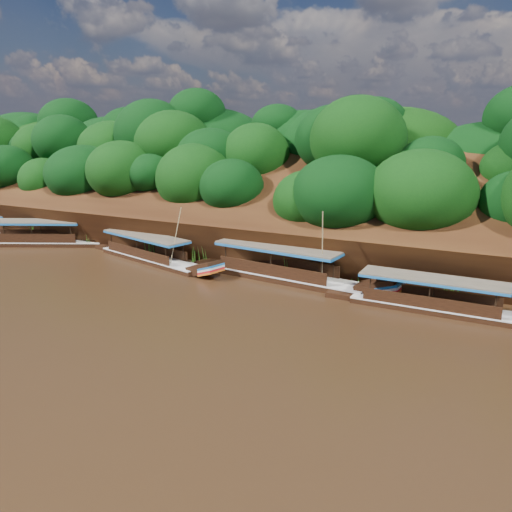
{
  "coord_description": "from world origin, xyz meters",
  "views": [
    {
      "loc": [
        17.27,
        -26.42,
        11.63
      ],
      "look_at": [
        -0.0,
        7.0,
        1.98
      ],
      "focal_mm": 35.0,
      "sensor_mm": 36.0,
      "label": 1
    }
  ],
  "objects_px": {
    "boat_1": "(296,275)",
    "boat_3": "(52,240)",
    "boat_2": "(157,257)",
    "boat_0": "(454,307)"
  },
  "relations": [
    {
      "from": "boat_2",
      "to": "boat_1",
      "type": "bearing_deg",
      "value": 15.9
    },
    {
      "from": "boat_2",
      "to": "boat_3",
      "type": "bearing_deg",
      "value": -168.21
    },
    {
      "from": "boat_2",
      "to": "boat_3",
      "type": "distance_m",
      "value": 13.96
    },
    {
      "from": "boat_2",
      "to": "boat_0",
      "type": "bearing_deg",
      "value": 11.36
    },
    {
      "from": "boat_2",
      "to": "boat_3",
      "type": "relative_size",
      "value": 1.08
    },
    {
      "from": "boat_1",
      "to": "boat_3",
      "type": "distance_m",
      "value": 27.2
    },
    {
      "from": "boat_1",
      "to": "boat_3",
      "type": "bearing_deg",
      "value": -174.92
    },
    {
      "from": "boat_0",
      "to": "boat_3",
      "type": "relative_size",
      "value": 1.01
    },
    {
      "from": "boat_3",
      "to": "boat_0",
      "type": "bearing_deg",
      "value": -28.82
    },
    {
      "from": "boat_1",
      "to": "boat_2",
      "type": "relative_size",
      "value": 1.07
    }
  ]
}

